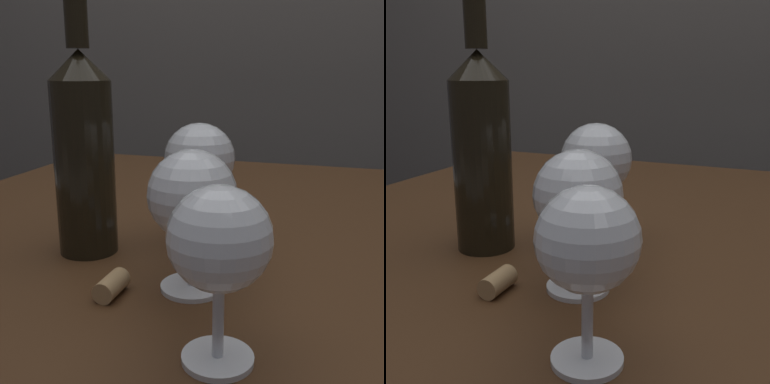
% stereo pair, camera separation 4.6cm
% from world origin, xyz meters
% --- Properties ---
extents(dining_table, '(1.12, 0.93, 0.73)m').
position_xyz_m(dining_table, '(0.00, 0.00, 0.63)').
color(dining_table, '#472B16').
rests_on(dining_table, ground_plane).
extents(wine_glass_cabernet, '(0.08, 0.08, 0.14)m').
position_xyz_m(wine_glass_cabernet, '(0.02, -0.35, 0.83)').
color(wine_glass_cabernet, white).
rests_on(wine_glass_cabernet, dining_table).
extents(wine_glass_pinot, '(0.09, 0.09, 0.15)m').
position_xyz_m(wine_glass_pinot, '(-0.04, -0.23, 0.83)').
color(wine_glass_pinot, white).
rests_on(wine_glass_pinot, dining_table).
extents(wine_glass_merlot, '(0.09, 0.09, 0.16)m').
position_xyz_m(wine_glass_merlot, '(-0.07, -0.11, 0.84)').
color(wine_glass_merlot, white).
rests_on(wine_glass_merlot, dining_table).
extents(wine_bottle, '(0.07, 0.07, 0.32)m').
position_xyz_m(wine_bottle, '(-0.19, -0.17, 0.86)').
color(wine_bottle, black).
rests_on(wine_bottle, dining_table).
extents(cork, '(0.02, 0.04, 0.02)m').
position_xyz_m(cork, '(-0.11, -0.27, 0.74)').
color(cork, tan).
rests_on(cork, dining_table).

